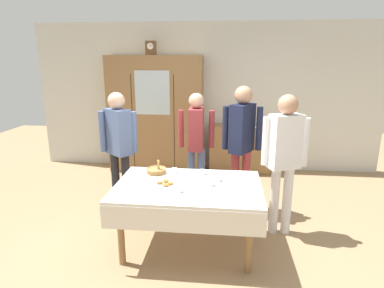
# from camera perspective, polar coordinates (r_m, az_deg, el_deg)

# --- Properties ---
(ground_plane) EXTENTS (12.00, 12.00, 0.00)m
(ground_plane) POSITION_cam_1_polar(r_m,az_deg,el_deg) (4.02, -0.31, -16.09)
(ground_plane) COLOR #997A56
(ground_plane) RESTS_ON ground
(back_wall) EXTENTS (6.40, 0.10, 2.70)m
(back_wall) POSITION_cam_1_polar(r_m,az_deg,el_deg) (6.13, 2.46, 8.17)
(back_wall) COLOR silver
(back_wall) RESTS_ON ground
(dining_table) EXTENTS (1.57, 1.05, 0.75)m
(dining_table) POSITION_cam_1_polar(r_m,az_deg,el_deg) (3.51, -0.76, -8.98)
(dining_table) COLOR olive
(dining_table) RESTS_ON ground
(wall_cabinet) EXTENTS (1.71, 0.46, 2.12)m
(wall_cabinet) POSITION_cam_1_polar(r_m,az_deg,el_deg) (6.00, -6.40, 5.15)
(wall_cabinet) COLOR olive
(wall_cabinet) RESTS_ON ground
(mantel_clock) EXTENTS (0.18, 0.11, 0.24)m
(mantel_clock) POSITION_cam_1_polar(r_m,az_deg,el_deg) (5.93, -7.25, 16.45)
(mantel_clock) COLOR brown
(mantel_clock) RESTS_ON wall_cabinet
(bookshelf_low) EXTENTS (1.11, 0.35, 0.88)m
(bookshelf_low) POSITION_cam_1_polar(r_m,az_deg,el_deg) (6.06, 8.44, -0.86)
(bookshelf_low) COLOR olive
(bookshelf_low) RESTS_ON ground
(book_stack) EXTENTS (0.14, 0.21, 0.09)m
(book_stack) POSITION_cam_1_polar(r_m,az_deg,el_deg) (5.95, 8.61, 3.60)
(book_stack) COLOR #99332D
(book_stack) RESTS_ON bookshelf_low
(tea_cup_back_edge) EXTENTS (0.13, 0.13, 0.06)m
(tea_cup_back_edge) POSITION_cam_1_polar(r_m,az_deg,el_deg) (3.47, 3.20, -7.00)
(tea_cup_back_edge) COLOR white
(tea_cup_back_edge) RESTS_ON dining_table
(tea_cup_far_left) EXTENTS (0.13, 0.13, 0.06)m
(tea_cup_far_left) POSITION_cam_1_polar(r_m,az_deg,el_deg) (3.78, 1.83, -5.08)
(tea_cup_far_left) COLOR silver
(tea_cup_far_left) RESTS_ON dining_table
(tea_cup_mid_right) EXTENTS (0.13, 0.13, 0.06)m
(tea_cup_mid_right) POSITION_cam_1_polar(r_m,az_deg,el_deg) (3.60, 4.63, -6.20)
(tea_cup_mid_right) COLOR white
(tea_cup_mid_right) RESTS_ON dining_table
(tea_cup_mid_left) EXTENTS (0.13, 0.13, 0.06)m
(tea_cup_mid_left) POSITION_cam_1_polar(r_m,az_deg,el_deg) (3.31, -2.39, -8.12)
(tea_cup_mid_left) COLOR white
(tea_cup_mid_left) RESTS_ON dining_table
(tea_cup_near_left) EXTENTS (0.13, 0.13, 0.06)m
(tea_cup_near_left) POSITION_cam_1_polar(r_m,az_deg,el_deg) (3.84, -3.12, -4.79)
(tea_cup_near_left) COLOR white
(tea_cup_near_left) RESTS_ON dining_table
(bread_basket) EXTENTS (0.24, 0.24, 0.16)m
(bread_basket) POSITION_cam_1_polar(r_m,az_deg,el_deg) (3.87, -6.31, -4.61)
(bread_basket) COLOR #9E7542
(bread_basket) RESTS_ON dining_table
(pastry_plate) EXTENTS (0.28, 0.28, 0.05)m
(pastry_plate) POSITION_cam_1_polar(r_m,az_deg,el_deg) (3.50, -4.75, -7.05)
(pastry_plate) COLOR white
(pastry_plate) RESTS_ON dining_table
(spoon_mid_right) EXTENTS (0.12, 0.02, 0.01)m
(spoon_mid_right) POSITION_cam_1_polar(r_m,az_deg,el_deg) (3.13, 4.23, -9.98)
(spoon_mid_right) COLOR silver
(spoon_mid_right) RESTS_ON dining_table
(spoon_far_right) EXTENTS (0.12, 0.02, 0.01)m
(spoon_far_right) POSITION_cam_1_polar(r_m,az_deg,el_deg) (3.50, -8.51, -7.39)
(spoon_far_right) COLOR silver
(spoon_far_right) RESTS_ON dining_table
(spoon_front_edge) EXTENTS (0.12, 0.02, 0.01)m
(spoon_front_edge) POSITION_cam_1_polar(r_m,az_deg,el_deg) (3.54, 1.04, -6.92)
(spoon_front_edge) COLOR silver
(spoon_front_edge) RESTS_ON dining_table
(person_behind_table_left) EXTENTS (0.52, 0.41, 1.73)m
(person_behind_table_left) POSITION_cam_1_polar(r_m,az_deg,el_deg) (4.34, 8.77, 1.26)
(person_behind_table_left) COLOR #933338
(person_behind_table_left) RESTS_ON ground
(person_beside_shelf) EXTENTS (0.52, 0.36, 1.60)m
(person_beside_shelf) POSITION_cam_1_polar(r_m,az_deg,el_deg) (4.64, 0.75, 1.24)
(person_beside_shelf) COLOR slate
(person_beside_shelf) RESTS_ON ground
(person_behind_table_right) EXTENTS (0.52, 0.38, 1.64)m
(person_behind_table_right) POSITION_cam_1_polar(r_m,az_deg,el_deg) (4.44, -12.80, 0.62)
(person_behind_table_right) COLOR #232328
(person_behind_table_right) RESTS_ON ground
(person_by_cabinet) EXTENTS (0.52, 0.32, 1.68)m
(person_by_cabinet) POSITION_cam_1_polar(r_m,az_deg,el_deg) (3.87, 15.98, -1.28)
(person_by_cabinet) COLOR silver
(person_by_cabinet) RESTS_ON ground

